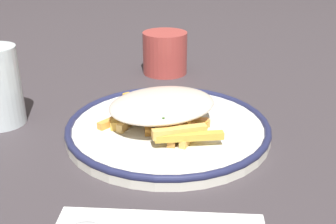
% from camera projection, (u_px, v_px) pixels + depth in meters
% --- Properties ---
extents(ground_plane, '(2.60, 2.60, 0.00)m').
position_uv_depth(ground_plane, '(168.00, 134.00, 0.60)').
color(ground_plane, '#3B3438').
extents(plate, '(0.29, 0.29, 0.02)m').
position_uv_depth(plate, '(168.00, 127.00, 0.59)').
color(plate, white).
rests_on(plate, ground_plane).
extents(fries_heap, '(0.20, 0.20, 0.04)m').
position_uv_depth(fries_heap, '(163.00, 109.00, 0.58)').
color(fries_heap, orange).
rests_on(fries_heap, plate).
extents(coffee_mug, '(0.12, 0.09, 0.08)m').
position_uv_depth(coffee_mug, '(165.00, 53.00, 0.83)').
color(coffee_mug, '#B0423D').
rests_on(coffee_mug, ground_plane).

